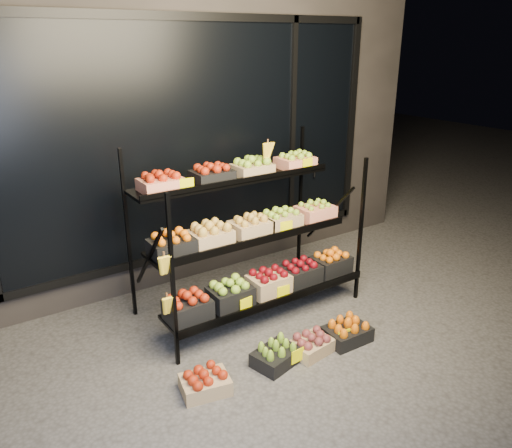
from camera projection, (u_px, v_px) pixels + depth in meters
ground at (288, 336)px, 4.58m from camera, size 24.00×24.00×0.00m
building at (161, 110)px, 5.98m from camera, size 6.00×2.08×3.50m
display_rack at (251, 236)px, 4.76m from camera, size 2.18×1.02×1.73m
tag_floor_a at (298, 360)px, 4.14m from camera, size 0.13×0.01×0.12m
tag_floor_b at (344, 340)px, 4.41m from camera, size 0.13×0.01×0.12m
floor_crate_left at (205, 382)px, 3.83m from camera, size 0.41×0.34×0.19m
floor_crate_midleft at (276, 354)px, 4.15m from camera, size 0.43×0.36×0.19m
floor_crate_midright at (311, 344)px, 4.30m from camera, size 0.38×0.31×0.19m
floor_crate_right at (347, 332)px, 4.47m from camera, size 0.40×0.30×0.20m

